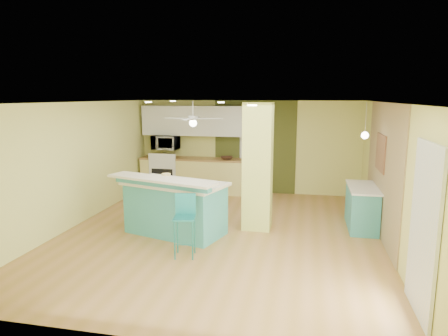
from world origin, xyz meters
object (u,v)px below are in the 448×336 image
at_px(side_counter, 362,207).
at_px(fruit_bowl, 227,158).
at_px(canister, 166,178).
at_px(bar_stool, 185,215).
at_px(peninsula, 175,206).

distance_m(side_counter, fruit_bowl, 3.93).
relative_size(side_counter, canister, 7.26).
bearing_deg(bar_stool, side_counter, 25.08).
xyz_separation_m(fruit_bowl, canister, (-0.47, -3.38, 0.11)).
height_order(side_counter, canister, canister).
xyz_separation_m(side_counter, canister, (-3.68, -1.18, 0.67)).
xyz_separation_m(peninsula, fruit_bowl, (0.34, 3.30, 0.45)).
relative_size(peninsula, bar_stool, 2.20).
bearing_deg(fruit_bowl, canister, -97.89).
relative_size(peninsula, side_counter, 1.74).
relative_size(peninsula, fruit_bowl, 6.70).
bearing_deg(bar_stool, fruit_bowl, 83.01).
bearing_deg(fruit_bowl, bar_stool, -87.69).
relative_size(bar_stool, side_counter, 0.79).
relative_size(bar_stool, fruit_bowl, 3.04).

